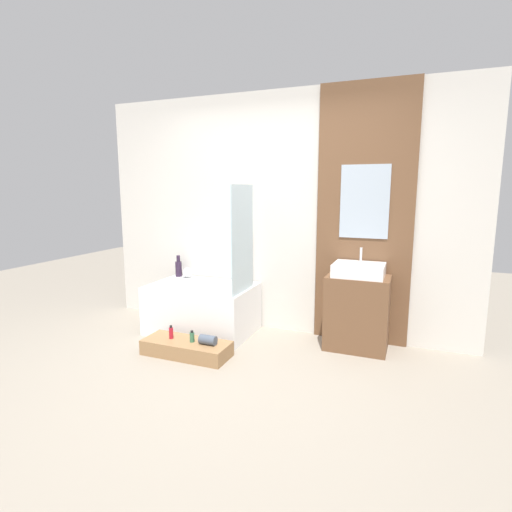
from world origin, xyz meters
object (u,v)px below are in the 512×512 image
(bathtub, at_px, (202,308))
(vase_tall_dark, at_px, (179,268))
(vase_round_light, at_px, (187,273))
(bottle_soap_primary, at_px, (171,333))
(wooden_step_bench, at_px, (187,348))
(bottle_soap_secondary, at_px, (192,337))
(sink, at_px, (359,270))

(bathtub, relative_size, vase_tall_dark, 4.40)
(vase_round_light, height_order, bottle_soap_primary, vase_round_light)
(bathtub, distance_m, wooden_step_bench, 0.69)
(vase_tall_dark, relative_size, bottle_soap_secondary, 2.30)
(sink, bearing_deg, vase_round_light, 176.80)
(vase_tall_dark, distance_m, bottle_soap_primary, 1.12)
(bottle_soap_secondary, bearing_deg, bathtub, 111.17)
(wooden_step_bench, distance_m, vase_round_light, 1.16)
(wooden_step_bench, xyz_separation_m, sink, (1.48, 0.78, 0.73))
(bathtub, distance_m, sink, 1.75)
(bathtub, bearing_deg, wooden_step_bench, -74.01)
(bathtub, xyz_separation_m, bottle_soap_primary, (0.01, -0.63, -0.07))
(sink, height_order, bottle_soap_primary, sink)
(bottle_soap_primary, bearing_deg, vase_round_light, 111.47)
(bathtub, xyz_separation_m, vase_round_light, (-0.34, 0.26, 0.32))
(vase_tall_dark, bearing_deg, bottle_soap_secondary, -51.81)
(bathtub, distance_m, vase_tall_dark, 0.66)
(vase_round_light, bearing_deg, bottle_soap_secondary, -56.81)
(wooden_step_bench, xyz_separation_m, bottle_soap_secondary, (0.06, 0.00, 0.12))
(vase_round_light, bearing_deg, vase_tall_dark, 171.14)
(bottle_soap_primary, height_order, bottle_soap_secondary, bottle_soap_primary)
(wooden_step_bench, height_order, bottle_soap_primary, bottle_soap_primary)
(vase_tall_dark, relative_size, vase_round_light, 2.16)
(wooden_step_bench, bearing_deg, bathtub, 105.99)
(sink, distance_m, vase_round_light, 2.01)
(sink, height_order, bottle_soap_secondary, sink)
(bathtub, distance_m, vase_round_light, 0.54)
(wooden_step_bench, distance_m, bottle_soap_secondary, 0.14)
(bathtub, height_order, wooden_step_bench, bathtub)
(bathtub, distance_m, bottle_soap_primary, 0.63)
(bathtub, bearing_deg, sink, 5.18)
(bathtub, height_order, sink, sink)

